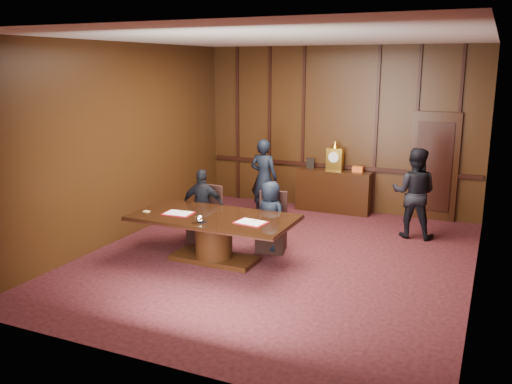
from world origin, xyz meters
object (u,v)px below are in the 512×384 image
sideboard (334,189)px  witness_left (264,178)px  conference_table (214,231)px  signatory_right (270,217)px  signatory_left (203,206)px  witness_right (414,193)px

sideboard → witness_left: (-1.21, -1.01, 0.33)m
sideboard → conference_table: bearing=-103.5°
signatory_right → signatory_left: bearing=17.0°
conference_table → signatory_right: size_ratio=2.15×
signatory_right → witness_left: witness_left is taller
signatory_left → signatory_right: (1.30, 0.00, -0.05)m
sideboard → witness_right: (1.83, -1.15, 0.34)m
conference_table → witness_left: witness_left is taller
sideboard → signatory_left: sideboard is taller
conference_table → witness_right: (2.73, 2.61, 0.32)m
conference_table → signatory_right: signatory_right is taller
sideboard → signatory_right: size_ratio=1.31×
signatory_left → signatory_right: size_ratio=1.08×
witness_left → witness_right: 3.04m
conference_table → signatory_right: bearing=50.9°
conference_table → witness_right: bearing=43.8°
signatory_left → witness_left: size_ratio=0.81×
sideboard → signatory_left: 3.35m
signatory_right → witness_right: bearing=-121.9°
witness_right → signatory_left: bearing=27.9°
signatory_right → witness_right: witness_right is taller
sideboard → conference_table: sideboard is taller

